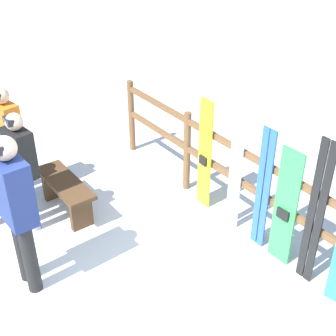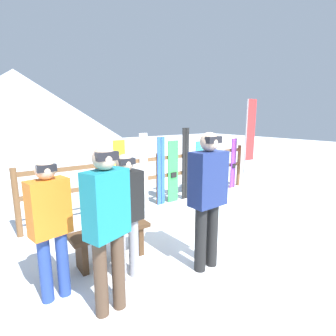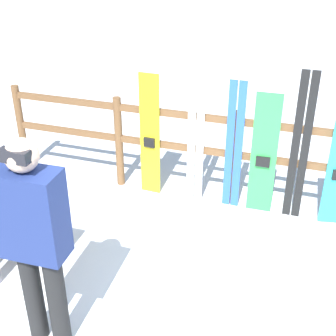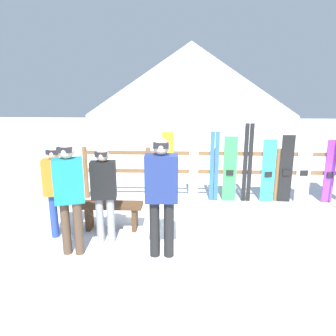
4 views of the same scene
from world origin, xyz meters
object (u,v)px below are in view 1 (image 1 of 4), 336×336
ski_pair_white (236,169)px  ski_pair_black (316,215)px  snowboard_green (285,208)px  snowboard_yellow (205,155)px  person_navy (16,205)px  person_black (22,164)px  bench (65,190)px  person_orange (9,135)px  ski_pair_blue (263,190)px

ski_pair_white → ski_pair_black: size_ratio=0.95×
snowboard_green → snowboard_yellow: bearing=180.0°
person_navy → ski_pair_white: size_ratio=1.09×
person_black → snowboard_yellow: bearing=65.7°
snowboard_green → ski_pair_black: size_ratio=0.84×
person_navy → snowboard_green: bearing=61.6°
bench → ski_pair_white: 2.24m
person_orange → snowboard_yellow: size_ratio=1.02×
ski_pair_white → ski_pair_blue: size_ratio=1.06×
person_navy → person_orange: bearing=162.6°
person_black → bench: bearing=90.3°
bench → ski_pair_black: bearing=30.4°
person_orange → ski_pair_black: ski_pair_black is taller
ski_pair_white → snowboard_green: 0.81m
person_orange → snowboard_green: 3.69m
person_orange → person_black: bearing=-9.8°
person_black → ski_pair_black: ski_pair_black is taller
person_orange → ski_pair_white: size_ratio=0.95×
bench → person_navy: person_navy is taller
ski_pair_blue → snowboard_green: bearing=-0.6°
bench → ski_pair_white: ski_pair_white is taller
person_navy → snowboard_green: size_ratio=1.25×
person_navy → ski_pair_white: person_navy is taller
person_orange → ski_pair_white: 3.03m
person_black → ski_pair_black: 3.40m
person_black → ski_pair_white: (1.51, 2.07, -0.09)m
snowboard_yellow → ski_pair_black: bearing=0.1°
ski_pair_white → ski_pair_black: (1.18, 0.00, 0.04)m
bench → person_navy: bearing=-43.5°
bench → person_black: size_ratio=0.70×
person_black → snowboard_green: person_black is taller
snowboard_green → ski_pair_black: (0.38, 0.00, 0.15)m
ski_pair_white → ski_pair_black: bearing=0.0°
snowboard_green → ski_pair_black: 0.41m
person_navy → snowboard_yellow: size_ratio=1.18×
snowboard_yellow → person_black: bearing=-114.3°
person_navy → ski_pair_blue: bearing=68.1°
bench → snowboard_yellow: 1.88m
person_orange → ski_pair_white: bearing=39.6°
person_black → snowboard_yellow: (0.93, 2.07, -0.15)m
person_navy → person_orange: 1.88m
ski_pair_blue → snowboard_green: 0.35m
snowboard_yellow → snowboard_green: 1.37m
person_black → ski_pair_blue: bearing=46.6°
ski_pair_white → person_navy: bearing=-102.4°
bench → person_black: bearing=-89.7°
ski_pair_blue → person_black: bearing=-133.4°
snowboard_green → ski_pair_black: bearing=0.5°
snowboard_green → ski_pair_black: ski_pair_black is taller
ski_pair_white → snowboard_green: ski_pair_white is taller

